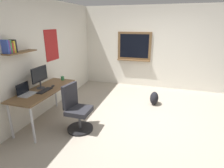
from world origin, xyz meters
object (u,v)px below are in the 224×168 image
(keyboard, at_px, (45,90))
(desk, at_px, (44,93))
(office_chair, at_px, (77,111))
(laptop, at_px, (26,92))
(computer_mouse, at_px, (53,86))
(coffee_mug, at_px, (63,78))
(monitor_primary, at_px, (40,76))
(backpack, at_px, (154,98))

(keyboard, bearing_deg, desk, 44.08)
(office_chair, relative_size, keyboard, 2.57)
(desk, relative_size, laptop, 5.07)
(computer_mouse, xyz_separation_m, coffee_mug, (0.48, 0.05, 0.03))
(office_chair, bearing_deg, coffee_mug, 44.06)
(monitor_primary, bearing_deg, laptop, 173.00)
(monitor_primary, distance_m, computer_mouse, 0.35)
(office_chair, distance_m, computer_mouse, 0.83)
(computer_mouse, bearing_deg, keyboard, 180.00)
(office_chair, bearing_deg, laptop, 106.44)
(keyboard, xyz_separation_m, computer_mouse, (0.28, -0.00, 0.01))
(monitor_primary, relative_size, keyboard, 1.25)
(desk, xyz_separation_m, coffee_mug, (0.69, -0.03, 0.12))
(desk, bearing_deg, monitor_primary, 68.13)
(office_chair, distance_m, coffee_mug, 1.14)
(coffee_mug, bearing_deg, office_chair, -135.94)
(monitor_primary, relative_size, coffee_mug, 5.04)
(office_chair, xyz_separation_m, monitor_primary, (0.12, 0.87, 0.62))
(keyboard, distance_m, computer_mouse, 0.28)
(laptop, bearing_deg, coffee_mug, -9.41)
(desk, height_order, backpack, desk)
(backpack, bearing_deg, desk, 126.00)
(coffee_mug, bearing_deg, monitor_primary, 169.14)
(office_chair, relative_size, coffee_mug, 10.33)
(keyboard, bearing_deg, backpack, -51.68)
(desk, xyz_separation_m, backpack, (1.58, -2.18, -0.51))
(desk, relative_size, keyboard, 4.25)
(office_chair, xyz_separation_m, keyboard, (0.00, 0.69, 0.36))
(coffee_mug, distance_m, backpack, 2.41)
(desk, distance_m, keyboard, 0.14)
(desk, relative_size, monitor_primary, 3.39)
(laptop, bearing_deg, office_chair, -73.56)
(monitor_primary, distance_m, coffee_mug, 0.70)
(computer_mouse, height_order, backpack, computer_mouse)
(keyboard, bearing_deg, computer_mouse, -0.00)
(laptop, bearing_deg, computer_mouse, -21.82)
(keyboard, bearing_deg, laptop, 141.06)
(computer_mouse, relative_size, backpack, 0.30)
(keyboard, height_order, computer_mouse, computer_mouse)
(computer_mouse, bearing_deg, monitor_primary, 133.00)
(monitor_primary, bearing_deg, desk, -111.87)
(desk, bearing_deg, computer_mouse, -20.69)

